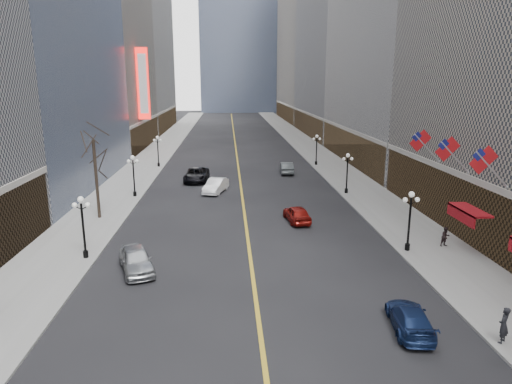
{
  "coord_description": "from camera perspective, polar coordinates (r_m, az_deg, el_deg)",
  "views": [
    {
      "loc": [
        -1.5,
        -1.38,
        12.46
      ],
      "look_at": [
        -0.15,
        20.42,
        7.14
      ],
      "focal_mm": 32.0,
      "sensor_mm": 36.0,
      "label": 1
    }
  ],
  "objects": [
    {
      "name": "bldg_east_c",
      "position": [
        112.49,
        13.44,
        19.33
      ],
      "size": [
        26.6,
        40.6,
        48.8
      ],
      "color": "gray",
      "rests_on": "ground"
    },
    {
      "name": "streetlamp_west_1",
      "position": [
        34.38,
        -20.86,
        -3.37
      ],
      "size": [
        1.26,
        0.44,
        4.52
      ],
      "color": "black",
      "rests_on": "sidewalk_west"
    },
    {
      "name": "flag_4",
      "position": [
        37.74,
        23.03,
        4.73
      ],
      "size": [
        2.87,
        0.12,
        2.87
      ],
      "color": "#B2B2B7",
      "rests_on": "ground"
    },
    {
      "name": "streetlamp_east_2",
      "position": [
        52.03,
        11.34,
        2.84
      ],
      "size": [
        1.26,
        0.44,
        4.52
      ],
      "color": "black",
      "rests_on": "sidewalk_east"
    },
    {
      "name": "lane_line",
      "position": [
        82.34,
        -2.48,
        4.99
      ],
      "size": [
        0.25,
        200.0,
        0.02
      ],
      "primitive_type": "cube",
      "color": "gold",
      "rests_on": "ground"
    },
    {
      "name": "tree_west_far",
      "position": [
        43.53,
        -19.58,
        4.69
      ],
      "size": [
        3.6,
        3.6,
        7.92
      ],
      "color": "#2D231C",
      "rests_on": "sidewalk_west"
    },
    {
      "name": "sidewalk_west",
      "position": [
        73.52,
        -13.31,
        3.63
      ],
      "size": [
        6.0,
        230.0,
        0.15
      ],
      "primitive_type": "cube",
      "color": "gray",
      "rests_on": "ground"
    },
    {
      "name": "car_sb_mid",
      "position": [
        41.57,
        5.13,
        -2.72
      ],
      "size": [
        2.33,
        4.61,
        1.51
      ],
      "primitive_type": "imported",
      "rotation": [
        0.0,
        0.0,
        3.27
      ],
      "color": "maroon",
      "rests_on": "ground"
    },
    {
      "name": "car_nb_far",
      "position": [
        58.59,
        -7.44,
        2.15
      ],
      "size": [
        3.17,
        6.27,
        1.7
      ],
      "primitive_type": "imported",
      "rotation": [
        0.0,
        0.0,
        -0.06
      ],
      "color": "black",
      "rests_on": "ground"
    },
    {
      "name": "theatre_marquee",
      "position": [
        82.64,
        -13.93,
        12.99
      ],
      "size": [
        2.0,
        0.55,
        12.0
      ],
      "color": "red",
      "rests_on": "ground"
    },
    {
      "name": "flag_5",
      "position": [
        42.22,
        20.06,
        5.83
      ],
      "size": [
        2.87,
        0.12,
        2.87
      ],
      "color": "#B2B2B7",
      "rests_on": "ground"
    },
    {
      "name": "sidewalk_east",
      "position": [
        74.09,
        8.6,
        3.92
      ],
      "size": [
        6.0,
        230.0,
        0.15
      ],
      "primitive_type": "cube",
      "color": "gray",
      "rests_on": "ground"
    },
    {
      "name": "car_nb_near",
      "position": [
        31.88,
        -14.75,
        -8.18
      ],
      "size": [
        3.43,
        5.24,
        1.66
      ],
      "primitive_type": "imported",
      "rotation": [
        0.0,
        0.0,
        0.33
      ],
      "color": "#A3A7AA",
      "rests_on": "ground"
    },
    {
      "name": "streetlamp_east_3",
      "position": [
        69.35,
        7.58,
        5.65
      ],
      "size": [
        1.26,
        0.44,
        4.52
      ],
      "color": "black",
      "rests_on": "sidewalk_east"
    },
    {
      "name": "streetlamp_east_1",
      "position": [
        35.4,
        18.69,
        -2.71
      ],
      "size": [
        1.26,
        0.44,
        4.52
      ],
      "color": "black",
      "rests_on": "sidewalk_east"
    },
    {
      "name": "flag_3",
      "position": [
        33.39,
        26.79,
        3.31
      ],
      "size": [
        2.87,
        0.12,
        2.87
      ],
      "color": "#B2B2B7",
      "rests_on": "ground"
    },
    {
      "name": "ped_east_walk",
      "position": [
        37.84,
        22.61,
        -5.18
      ],
      "size": [
        0.81,
        0.57,
        1.51
      ],
      "primitive_type": "imported",
      "rotation": [
        0.0,
        0.0,
        0.25
      ],
      "color": "black",
      "rests_on": "sidewalk_east"
    },
    {
      "name": "awning_c",
      "position": [
        37.19,
        24.87,
        -2.22
      ],
      "size": [
        1.4,
        4.0,
        0.93
      ],
      "color": "maroon",
      "rests_on": "ground"
    },
    {
      "name": "car_sb_far",
      "position": [
        63.32,
        3.84,
        3.05
      ],
      "size": [
        1.89,
        4.88,
        1.58
      ],
      "primitive_type": "imported",
      "rotation": [
        0.0,
        0.0,
        3.1
      ],
      "color": "#4F5557",
      "rests_on": "ground"
    },
    {
      "name": "car_sb_near",
      "position": [
        25.46,
        18.69,
        -14.72
      ],
      "size": [
        2.41,
        4.71,
        1.31
      ],
      "primitive_type": "imported",
      "rotation": [
        0.0,
        0.0,
        3.01
      ],
      "color": "navy",
      "rests_on": "ground"
    },
    {
      "name": "car_nb_mid",
      "position": [
        52.43,
        -5.04,
        0.8
      ],
      "size": [
        3.08,
        5.18,
        1.61
      ],
      "primitive_type": "imported",
      "rotation": [
        0.0,
        0.0,
        -0.3
      ],
      "color": "white",
      "rests_on": "ground"
    },
    {
      "name": "bldg_west_c",
      "position": [
        93.69,
        -22.66,
        20.52
      ],
      "size": [
        26.6,
        30.6,
        50.8
      ],
      "color": "gray",
      "rests_on": "ground"
    },
    {
      "name": "streetlamp_west_3",
      "position": [
        68.83,
        -12.18,
        5.41
      ],
      "size": [
        1.26,
        0.44,
        4.52
      ],
      "color": "black",
      "rests_on": "sidewalk_west"
    },
    {
      "name": "streetlamp_west_2",
      "position": [
        51.34,
        -15.07,
        2.49
      ],
      "size": [
        1.26,
        0.44,
        4.52
      ],
      "color": "black",
      "rests_on": "sidewalk_west"
    },
    {
      "name": "bldg_east_d",
      "position": [
        154.76,
        8.74,
        20.5
      ],
      "size": [
        26.6,
        46.6,
        62.8
      ],
      "color": "gray",
      "rests_on": "ground"
    },
    {
      "name": "ped_ne_corner",
      "position": [
        25.71,
        28.56,
        -14.4
      ],
      "size": [
        0.83,
        0.81,
        1.84
      ],
      "primitive_type": "imported",
      "rotation": [
        0.0,
        0.0,
        3.86
      ],
      "color": "black",
      "rests_on": "sidewalk_east"
    }
  ]
}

